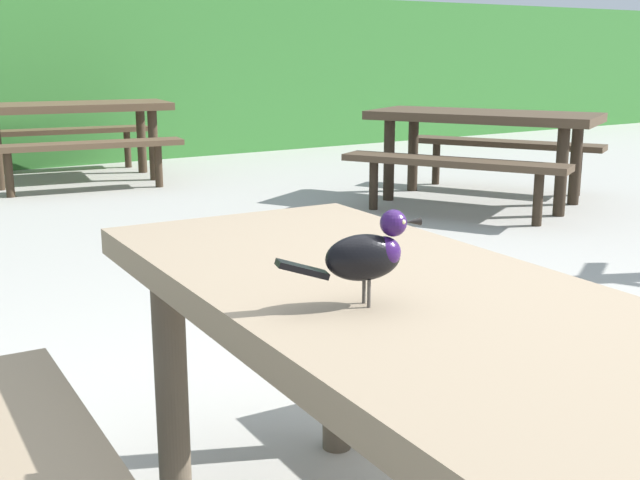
# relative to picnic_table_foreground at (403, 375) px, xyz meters

# --- Properties ---
(picnic_table_foreground) EXTENTS (1.77, 1.84, 0.74)m
(picnic_table_foreground) POSITION_rel_picnic_table_foreground_xyz_m (0.00, 0.00, 0.00)
(picnic_table_foreground) COLOR #84725B
(picnic_table_foreground) RESTS_ON ground
(bird_grackle) EXTENTS (0.28, 0.12, 0.18)m
(bird_grackle) POSITION_rel_picnic_table_foreground_xyz_m (-0.12, -0.03, 0.29)
(bird_grackle) COLOR black
(bird_grackle) RESTS_ON picnic_table_foreground
(picnic_table_mid_left) EXTENTS (1.94, 1.92, 0.74)m
(picnic_table_mid_left) POSITION_rel_picnic_table_foreground_xyz_m (1.21, 6.47, 0.00)
(picnic_table_mid_left) COLOR brown
(picnic_table_mid_left) RESTS_ON ground
(picnic_table_mid_right) EXTENTS (2.29, 2.30, 0.74)m
(picnic_table_mid_right) POSITION_rel_picnic_table_foreground_xyz_m (3.66, 3.52, 0.00)
(picnic_table_mid_right) COLOR #473828
(picnic_table_mid_right) RESTS_ON ground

